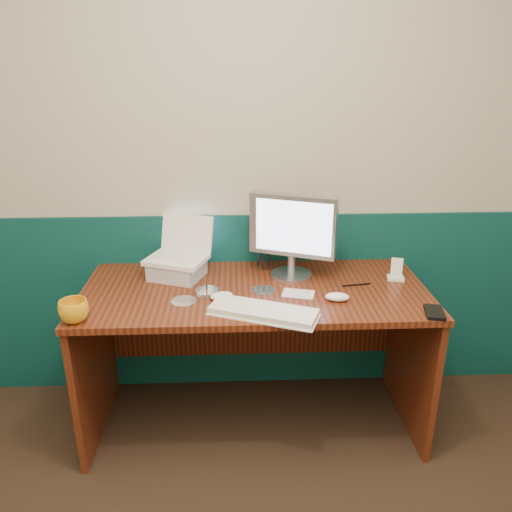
{
  "coord_description": "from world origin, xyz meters",
  "views": [
    {
      "loc": [
        0.05,
        -0.73,
        1.72
      ],
      "look_at": [
        0.13,
        1.23,
        0.97
      ],
      "focal_mm": 35.0,
      "sensor_mm": 36.0,
      "label": 1
    }
  ],
  "objects_px": {
    "mug": "(74,311)",
    "laptop": "(175,240)",
    "desk": "(255,358)",
    "camcorder": "(264,249)",
    "monitor": "(292,236)",
    "keyboard": "(263,312)"
  },
  "relations": [
    {
      "from": "keyboard",
      "to": "mug",
      "type": "distance_m",
      "value": 0.77
    },
    {
      "from": "mug",
      "to": "camcorder",
      "type": "height_order",
      "value": "camcorder"
    },
    {
      "from": "mug",
      "to": "camcorder",
      "type": "bearing_deg",
      "value": 34.72
    },
    {
      "from": "keyboard",
      "to": "monitor",
      "type": "bearing_deg",
      "value": 90.12
    },
    {
      "from": "laptop",
      "to": "camcorder",
      "type": "relative_size",
      "value": 1.37
    },
    {
      "from": "keyboard",
      "to": "camcorder",
      "type": "bearing_deg",
      "value": 108.21
    },
    {
      "from": "keyboard",
      "to": "desk",
      "type": "bearing_deg",
      "value": 117.37
    },
    {
      "from": "desk",
      "to": "camcorder",
      "type": "xyz_separation_m",
      "value": [
        0.06,
        0.27,
        0.47
      ]
    },
    {
      "from": "laptop",
      "to": "keyboard",
      "type": "distance_m",
      "value": 0.6
    },
    {
      "from": "monitor",
      "to": "camcorder",
      "type": "bearing_deg",
      "value": 155.0
    },
    {
      "from": "mug",
      "to": "laptop",
      "type": "bearing_deg",
      "value": 49.92
    },
    {
      "from": "monitor",
      "to": "desk",
      "type": "bearing_deg",
      "value": -121.88
    },
    {
      "from": "keyboard",
      "to": "mug",
      "type": "xyz_separation_m",
      "value": [
        -0.77,
        -0.02,
        0.03
      ]
    },
    {
      "from": "monitor",
      "to": "mug",
      "type": "distance_m",
      "value": 1.03
    },
    {
      "from": "laptop",
      "to": "monitor",
      "type": "height_order",
      "value": "monitor"
    },
    {
      "from": "desk",
      "to": "mug",
      "type": "xyz_separation_m",
      "value": [
        -0.74,
        -0.28,
        0.42
      ]
    },
    {
      "from": "desk",
      "to": "keyboard",
      "type": "height_order",
      "value": "keyboard"
    },
    {
      "from": "laptop",
      "to": "monitor",
      "type": "relative_size",
      "value": 0.65
    },
    {
      "from": "desk",
      "to": "mug",
      "type": "bearing_deg",
      "value": -158.94
    },
    {
      "from": "mug",
      "to": "camcorder",
      "type": "distance_m",
      "value": 0.97
    },
    {
      "from": "desk",
      "to": "camcorder",
      "type": "distance_m",
      "value": 0.55
    },
    {
      "from": "monitor",
      "to": "mug",
      "type": "bearing_deg",
      "value": -133.64
    }
  ]
}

